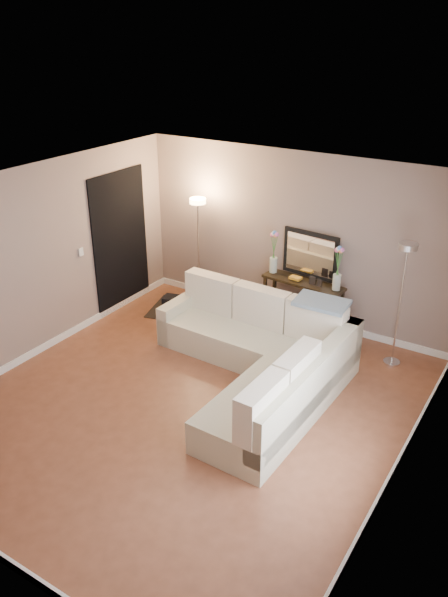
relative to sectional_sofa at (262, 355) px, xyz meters
The scene contains 22 objects.
floor 1.13m from the sectional_sofa, 116.67° to the right, with size 5.00×5.50×0.01m, color brown.
ceiling 2.50m from the sectional_sofa, 116.67° to the right, with size 5.00×5.50×0.01m, color white.
wall_back 2.09m from the sectional_sofa, 104.92° to the left, with size 5.00×0.02×2.60m, color gray.
wall_left 3.28m from the sectional_sofa, 162.26° to the right, with size 0.02×5.50×2.60m, color gray.
wall_right 2.44m from the sectional_sofa, 25.24° to the right, with size 0.02×5.50×2.60m, color gray.
baseboard_back 1.87m from the sectional_sofa, 105.12° to the left, with size 5.00×0.03×0.10m, color white.
baseboard_front 3.74m from the sectional_sofa, 97.42° to the right, with size 5.00×0.03×0.10m, color white.
baseboard_left 3.13m from the sectional_sofa, 162.12° to the right, with size 0.03×5.50×0.10m, color white.
baseboard_right 2.24m from the sectional_sofa, 25.52° to the right, with size 0.03×5.50×0.10m, color white.
doorway 3.14m from the sectional_sofa, 165.91° to the left, with size 0.02×1.20×2.20m, color black.
switch_plate 3.08m from the sectional_sofa, behind, with size 0.02×0.08×0.12m, color white.
sectional_sofa is the anchor object (origin of this frame).
throw_blanket 1.02m from the sectional_sofa, 52.75° to the left, with size 0.68×0.39×0.05m, color gray.
console_table 1.58m from the sectional_sofa, 99.30° to the left, with size 1.28×0.45×0.77m.
leaning_mirror 1.89m from the sectional_sofa, 95.44° to the left, with size 0.89×0.12×0.69m.
table_decor 1.60m from the sectional_sofa, 96.89° to the left, with size 0.53×0.13×0.13m.
flower_vase_left 1.88m from the sectional_sofa, 113.79° to the left, with size 0.15×0.13×0.66m.
flower_vase_right 1.70m from the sectional_sofa, 76.89° to the left, with size 0.15×0.13×0.66m.
floor_lamp_lit 2.61m from the sectional_sofa, 143.54° to the left, with size 0.31×0.31×1.77m.
floor_lamp_unlit 2.04m from the sectional_sofa, 44.26° to the left, with size 0.28×0.28×1.73m.
charcoal_rug 2.29m from the sectional_sofa, 150.70° to the left, with size 1.15×0.87×0.02m, color black.
black_bag 2.34m from the sectional_sofa, 155.68° to the left, with size 0.33×0.23×0.21m, color black.
Camera 1 is at (3.47, -4.72, 4.20)m, focal length 35.00 mm.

